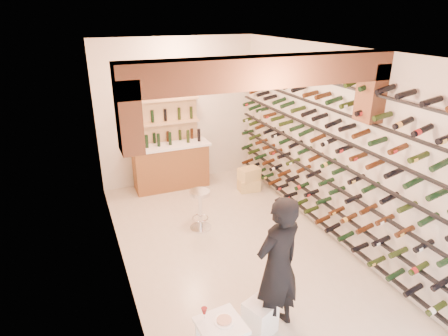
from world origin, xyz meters
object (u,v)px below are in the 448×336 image
object	(u,v)px
tasting_table	(221,333)
white_stool	(260,317)
person	(278,266)
chrome_barstool	(200,207)
wine_rack	(315,147)
back_counter	(171,165)
crate_lower	(249,185)

from	to	relation	value
tasting_table	white_stool	size ratio (longest dim) A/B	1.95
person	chrome_barstool	size ratio (longest dim) A/B	2.40
wine_rack	person	world-z (taller)	wine_rack
back_counter	person	world-z (taller)	person
tasting_table	white_stool	bearing A→B (deg)	22.79
back_counter	person	size ratio (longest dim) A/B	0.94
back_counter	wine_rack	bearing A→B (deg)	-55.34
chrome_barstool	back_counter	bearing A→B (deg)	90.22
chrome_barstool	wine_rack	bearing A→B (deg)	-21.28
wine_rack	white_stool	xyz separation A→B (m)	(-1.94, -1.86, -1.34)
back_counter	white_stool	xyz separation A→B (m)	(-0.11, -4.51, -0.32)
back_counter	tasting_table	xyz separation A→B (m)	(-0.77, -4.86, 0.02)
white_stool	person	distance (m)	0.73
wine_rack	crate_lower	world-z (taller)	wine_rack
wine_rack	chrome_barstool	world-z (taller)	wine_rack
crate_lower	person	bearing A→B (deg)	-111.07
tasting_table	chrome_barstool	world-z (taller)	tasting_table
wine_rack	crate_lower	xyz separation A→B (m)	(-0.32, 1.82, -1.41)
person	white_stool	bearing A→B (deg)	-13.58
wine_rack	back_counter	bearing A→B (deg)	124.66
person	crate_lower	bearing A→B (deg)	-126.04
person	crate_lower	xyz separation A→B (m)	(1.42, 3.67, -0.77)
wine_rack	tasting_table	bearing A→B (deg)	-139.60
back_counter	chrome_barstool	bearing A→B (deg)	-89.78
back_counter	crate_lower	distance (m)	1.77
tasting_table	crate_lower	size ratio (longest dim) A/B	1.82
tasting_table	crate_lower	world-z (taller)	tasting_table
person	chrome_barstool	distance (m)	2.61
tasting_table	white_stool	world-z (taller)	tasting_table
back_counter	chrome_barstool	world-z (taller)	back_counter
white_stool	crate_lower	size ratio (longest dim) A/B	0.93
back_counter	crate_lower	world-z (taller)	back_counter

